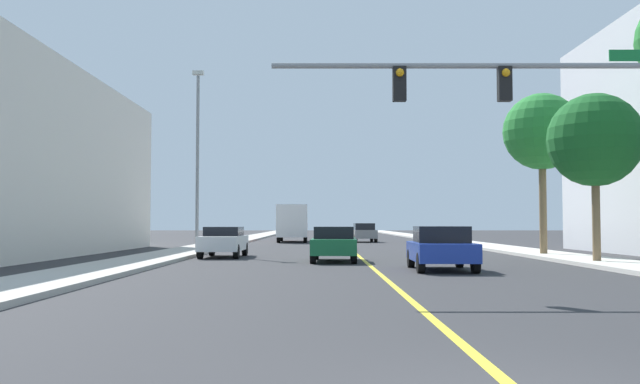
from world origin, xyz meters
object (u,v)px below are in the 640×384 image
object	(u,v)px
palm_far	(538,133)
delivery_truck	(289,222)
street_lamp	(194,152)
car_white	(220,241)
car_blue	(438,248)
traffic_signal_mast	(570,107)
palm_mid	(591,141)
car_gray	(361,232)
car_green	(331,243)

from	to	relation	value
palm_far	delivery_truck	xyz separation A→B (m)	(-12.63, 24.15, -4.19)
street_lamp	car_white	size ratio (longest dim) A/B	2.26
palm_far	car_blue	size ratio (longest dim) A/B	1.91
palm_far	car_blue	bearing A→B (deg)	-125.03
car_white	street_lamp	bearing A→B (deg)	-58.76
traffic_signal_mast	palm_mid	bearing A→B (deg)	65.25
car_gray	car_white	bearing A→B (deg)	-110.22
street_lamp	car_gray	distance (m)	24.00
car_green	delivery_truck	bearing A→B (deg)	97.60
palm_far	street_lamp	bearing A→B (deg)	171.19
street_lamp	palm_far	distance (m)	16.79
car_green	delivery_truck	distance (m)	28.27
street_lamp	traffic_signal_mast	bearing A→B (deg)	-55.42
car_green	car_blue	xyz separation A→B (m)	(3.44, -5.13, -0.00)
car_gray	palm_mid	bearing A→B (deg)	-79.49
traffic_signal_mast	car_green	bearing A→B (deg)	116.13
palm_mid	delivery_truck	distance (m)	32.93
palm_mid	delivery_truck	size ratio (longest dim) A/B	0.84
palm_mid	car_gray	size ratio (longest dim) A/B	1.54
car_green	street_lamp	bearing A→B (deg)	137.86
street_lamp	palm_far	world-z (taller)	street_lamp
car_white	palm_far	bearing A→B (deg)	-177.07
car_gray	traffic_signal_mast	bearing A→B (deg)	-88.47
palm_far	car_green	bearing A→B (deg)	-157.99
car_white	car_blue	bearing A→B (deg)	135.41
car_blue	palm_far	bearing A→B (deg)	56.30
palm_mid	car_green	size ratio (longest dim) A/B	1.50
traffic_signal_mast	delivery_truck	bearing A→B (deg)	101.99
palm_mid	palm_far	distance (m)	6.21
palm_far	car_gray	distance (m)	25.48
palm_far	delivery_truck	world-z (taller)	palm_far
traffic_signal_mast	palm_far	world-z (taller)	palm_far
palm_far	palm_mid	bearing A→B (deg)	-90.12
traffic_signal_mast	car_white	distance (m)	18.54
traffic_signal_mast	street_lamp	bearing A→B (deg)	124.58
car_blue	car_gray	size ratio (longest dim) A/B	0.95
palm_mid	street_lamp	bearing A→B (deg)	152.35
car_gray	palm_far	bearing A→B (deg)	-76.39
car_green	car_white	bearing A→B (deg)	146.98
street_lamp	car_blue	xyz separation A→B (m)	(10.20, -11.66, -4.40)
car_green	delivery_truck	size ratio (longest dim) A/B	0.56
car_green	palm_far	bearing A→B (deg)	23.89
palm_mid	delivery_truck	xyz separation A→B (m)	(-12.62, 30.26, -3.06)
palm_mid	car_white	size ratio (longest dim) A/B	1.56
street_lamp	car_white	bearing A→B (deg)	-59.78
car_blue	car_green	bearing A→B (deg)	125.21
car_white	delivery_truck	world-z (taller)	delivery_truck
palm_far	car_white	bearing A→B (deg)	-178.09
car_green	car_white	distance (m)	6.07
car_white	car_green	bearing A→B (deg)	146.11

